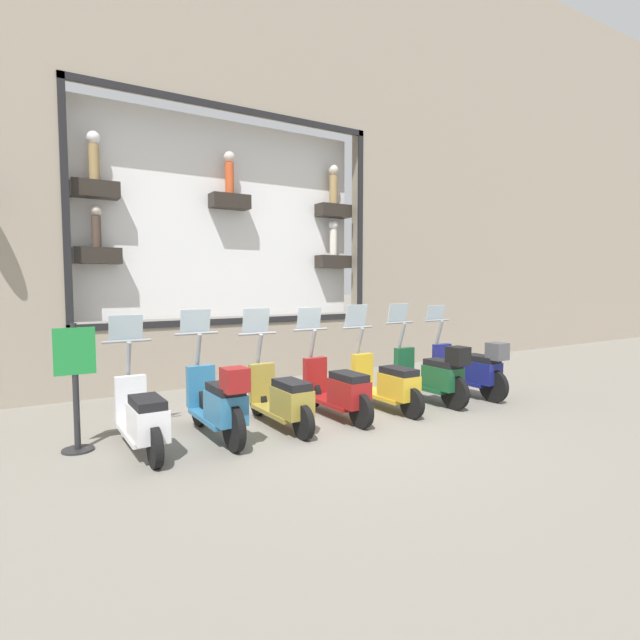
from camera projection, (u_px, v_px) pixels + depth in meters
ground_plane at (333, 424)px, 7.00m from camera, size 120.00×120.00×0.00m
building_facade at (231, 119)px, 9.66m from camera, size 1.24×36.00×10.08m
scooter_navy_0 at (471, 369)px, 8.64m from camera, size 1.81×0.61×1.56m
scooter_green_1 at (433, 374)px, 8.16m from camera, size 1.81×0.61×1.61m
scooter_yellow_2 at (387, 384)px, 7.72m from camera, size 1.79×0.60×1.61m
scooter_red_3 at (338, 390)px, 7.24m from camera, size 1.79×0.60×1.59m
scooter_olive_4 at (282, 398)px, 6.76m from camera, size 1.79×0.60×1.61m
scooter_teal_5 at (219, 402)px, 6.23m from camera, size 1.81×0.60×1.61m
scooter_white_6 at (142, 418)px, 5.80m from camera, size 1.79×0.61×1.57m
shop_sign_post at (76, 384)px, 5.81m from camera, size 0.36×0.45×1.51m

